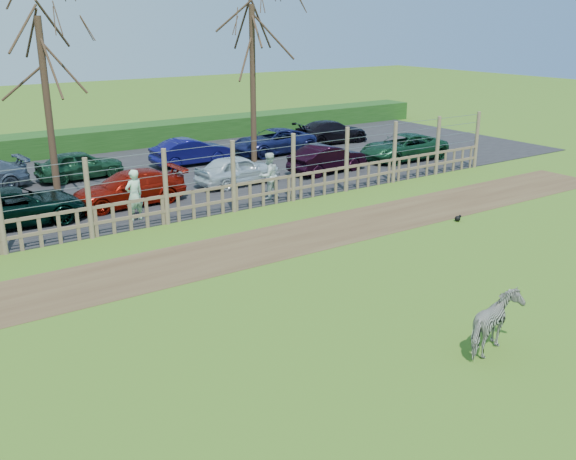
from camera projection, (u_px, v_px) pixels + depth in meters
ground at (314, 311)px, 14.71m from camera, size 120.00×120.00×0.00m
dirt_strip at (219, 255)px, 18.23m from camera, size 34.00×2.80×0.01m
asphalt at (101, 184)px, 26.06m from camera, size 44.00×13.00×0.04m
hedge at (52, 144)px, 31.38m from camera, size 46.00×2.00×1.10m
fence at (167, 200)px, 20.72m from camera, size 30.16×0.16×2.50m
tree_mid at (43, 64)px, 22.69m from camera, size 4.80×4.80×6.83m
tree_right at (252, 47)px, 27.80m from camera, size 4.80×4.80×7.35m
zebra at (496, 324)px, 12.72m from camera, size 1.59×1.07×1.23m
visitor_a at (134, 195)px, 20.93m from camera, size 0.70×0.54×1.72m
visitor_b at (269, 176)px, 23.55m from camera, size 0.91×0.75×1.72m
crow at (458, 218)px, 21.23m from camera, size 0.26×0.19×0.21m
car_2 at (17, 206)px, 20.65m from camera, size 4.43×2.24×1.20m
car_3 at (129, 188)px, 22.84m from camera, size 4.19×1.82×1.20m
car_4 at (238, 170)px, 25.67m from camera, size 3.59×1.60×1.20m
car_5 at (327, 158)px, 27.76m from camera, size 3.75×1.62×1.20m
car_6 at (403, 147)px, 30.22m from camera, size 4.44×2.27×1.20m
car_10 at (80, 165)px, 26.57m from camera, size 3.56×1.52×1.20m
car_11 at (191, 152)px, 29.21m from camera, size 3.65×1.30×1.20m
car_12 at (273, 141)px, 31.63m from camera, size 4.38×2.14×1.20m
car_13 at (331, 132)px, 34.38m from camera, size 4.25×1.98×1.20m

